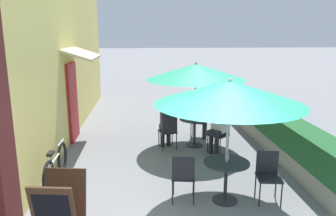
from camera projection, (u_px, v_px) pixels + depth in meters
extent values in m
cube|color=#E0CC6B|center=(69.00, 61.00, 9.18)|extent=(0.24, 11.46, 4.20)
cube|color=maroon|center=(73.00, 102.00, 8.88)|extent=(0.08, 0.96, 2.10)
cube|color=beige|center=(81.00, 53.00, 8.61)|extent=(0.78, 1.80, 0.30)
cube|color=gray|center=(250.00, 123.00, 9.91)|extent=(0.44, 10.46, 0.45)
cube|color=#235B2D|center=(251.00, 106.00, 9.79)|extent=(0.60, 9.93, 0.56)
cylinder|color=#28282D|center=(225.00, 200.00, 5.76)|extent=(0.44, 0.44, 0.02)
cylinder|color=#28282D|center=(226.00, 181.00, 5.68)|extent=(0.06, 0.06, 0.71)
cylinder|color=#28282D|center=(226.00, 162.00, 5.60)|extent=(0.79, 0.79, 0.02)
cylinder|color=#B7B7BC|center=(227.00, 145.00, 5.52)|extent=(0.04, 0.04, 2.08)
cone|color=#2DAD84|center=(229.00, 92.00, 5.32)|extent=(2.48, 2.48, 0.39)
sphere|color=#B7B7BC|center=(230.00, 80.00, 5.28)|extent=(0.07, 0.07, 0.07)
cube|color=#232328|center=(183.00, 176.00, 5.70)|extent=(0.45, 0.45, 0.04)
cube|color=#232328|center=(183.00, 169.00, 5.47)|extent=(0.38, 0.08, 0.42)
cylinder|color=#232328|center=(193.00, 183.00, 5.91)|extent=(0.02, 0.02, 0.45)
cylinder|color=#232328|center=(173.00, 183.00, 5.93)|extent=(0.02, 0.02, 0.45)
cylinder|color=#232328|center=(194.00, 193.00, 5.56)|extent=(0.02, 0.02, 0.45)
cylinder|color=#232328|center=(173.00, 192.00, 5.58)|extent=(0.02, 0.02, 0.45)
cube|color=#232328|center=(269.00, 178.00, 5.62)|extent=(0.45, 0.45, 0.04)
cube|color=#232328|center=(267.00, 162.00, 5.75)|extent=(0.38, 0.08, 0.42)
cylinder|color=#232328|center=(260.00, 195.00, 5.50)|extent=(0.02, 0.02, 0.45)
cylinder|color=#232328|center=(281.00, 195.00, 5.48)|extent=(0.02, 0.02, 0.45)
cylinder|color=#232328|center=(255.00, 185.00, 5.85)|extent=(0.02, 0.02, 0.45)
cylinder|color=#232328|center=(276.00, 185.00, 5.83)|extent=(0.02, 0.02, 0.45)
cylinder|color=white|center=(227.00, 157.00, 5.68)|extent=(0.07, 0.07, 0.09)
cylinder|color=#28282D|center=(194.00, 145.00, 8.57)|extent=(0.44, 0.44, 0.02)
cylinder|color=#28282D|center=(195.00, 132.00, 8.49)|extent=(0.06, 0.06, 0.71)
cylinder|color=#28282D|center=(195.00, 119.00, 8.41)|extent=(0.79, 0.79, 0.02)
cylinder|color=#B7B7BC|center=(195.00, 107.00, 8.33)|extent=(0.04, 0.04, 2.08)
cone|color=#2DAD84|center=(196.00, 72.00, 8.13)|extent=(2.48, 2.48, 0.39)
sphere|color=#B7B7BC|center=(196.00, 63.00, 8.09)|extent=(0.07, 0.07, 0.07)
cube|color=#232328|center=(168.00, 131.00, 8.26)|extent=(0.48, 0.48, 0.04)
cube|color=#232328|center=(170.00, 125.00, 8.04)|extent=(0.38, 0.11, 0.42)
cylinder|color=#232328|center=(172.00, 137.00, 8.53)|extent=(0.02, 0.02, 0.45)
cylinder|color=#232328|center=(159.00, 138.00, 8.42)|extent=(0.02, 0.02, 0.45)
cylinder|color=#232328|center=(177.00, 141.00, 8.19)|extent=(0.02, 0.02, 0.45)
cylinder|color=#232328|center=(163.00, 143.00, 8.09)|extent=(0.02, 0.02, 0.45)
cylinder|color=#23232D|center=(168.00, 137.00, 8.49)|extent=(0.11, 0.11, 0.47)
cylinder|color=#23232D|center=(163.00, 138.00, 8.45)|extent=(0.11, 0.11, 0.47)
cube|color=#23232D|center=(167.00, 127.00, 8.32)|extent=(0.37, 0.42, 0.12)
cube|color=#282D38|center=(168.00, 119.00, 8.16)|extent=(0.38, 0.29, 0.50)
sphere|color=tan|center=(168.00, 104.00, 8.10)|extent=(0.20, 0.20, 0.20)
cube|color=#232328|center=(218.00, 135.00, 7.98)|extent=(0.57, 0.57, 0.04)
cube|color=#232328|center=(223.00, 125.00, 8.07)|extent=(0.28, 0.30, 0.42)
cylinder|color=#232328|center=(208.00, 144.00, 8.02)|extent=(0.02, 0.02, 0.45)
cylinder|color=#232328|center=(220.00, 147.00, 7.78)|extent=(0.02, 0.02, 0.45)
cylinder|color=#232328|center=(216.00, 140.00, 8.28)|extent=(0.02, 0.02, 0.45)
cylinder|color=#232328|center=(228.00, 143.00, 8.04)|extent=(0.02, 0.02, 0.45)
cylinder|color=#23232D|center=(211.00, 144.00, 7.95)|extent=(0.11, 0.11, 0.47)
cylinder|color=#23232D|center=(217.00, 146.00, 7.85)|extent=(0.11, 0.11, 0.47)
cube|color=#23232D|center=(216.00, 133.00, 7.90)|extent=(0.47, 0.46, 0.12)
cube|color=white|center=(219.00, 122.00, 7.92)|extent=(0.39, 0.40, 0.50)
sphere|color=brown|center=(219.00, 107.00, 7.82)|extent=(0.20, 0.20, 0.20)
cube|color=#232328|center=(198.00, 122.00, 9.16)|extent=(0.50, 0.50, 0.04)
cube|color=#232328|center=(192.00, 114.00, 9.16)|extent=(0.14, 0.37, 0.42)
cylinder|color=#232328|center=(204.00, 132.00, 9.01)|extent=(0.02, 0.02, 0.45)
cylinder|color=#232328|center=(205.00, 128.00, 9.35)|extent=(0.02, 0.02, 0.45)
cylinder|color=#232328|center=(191.00, 131.00, 9.08)|extent=(0.02, 0.02, 0.45)
cylinder|color=#232328|center=(193.00, 127.00, 9.43)|extent=(0.02, 0.02, 0.45)
cylinder|color=#23232D|center=(204.00, 130.00, 9.10)|extent=(0.11, 0.11, 0.47)
cylinder|color=#23232D|center=(205.00, 129.00, 9.25)|extent=(0.11, 0.11, 0.47)
cube|color=#23232D|center=(202.00, 119.00, 9.13)|extent=(0.43, 0.39, 0.12)
cube|color=#AD424C|center=(198.00, 110.00, 9.09)|extent=(0.31, 0.39, 0.50)
sphere|color=#A87556|center=(199.00, 97.00, 9.01)|extent=(0.20, 0.20, 0.20)
cylinder|color=white|center=(201.00, 117.00, 8.35)|extent=(0.07, 0.07, 0.09)
torus|color=black|center=(62.00, 157.00, 6.87)|extent=(0.06, 0.65, 0.65)
torus|color=black|center=(49.00, 178.00, 5.88)|extent=(0.06, 0.65, 0.65)
cylinder|color=silver|center=(55.00, 159.00, 6.34)|extent=(0.04, 0.80, 0.04)
cylinder|color=silver|center=(54.00, 170.00, 6.20)|extent=(0.04, 0.58, 0.39)
cylinder|color=silver|center=(51.00, 159.00, 6.04)|extent=(0.04, 0.04, 0.23)
cube|color=black|center=(50.00, 153.00, 6.02)|extent=(0.10, 0.22, 0.05)
cylinder|color=silver|center=(61.00, 143.00, 6.76)|extent=(0.03, 0.46, 0.03)
cube|color=#422819|center=(66.00, 204.00, 4.66)|extent=(0.61, 0.31, 1.00)
cube|color=black|center=(66.00, 202.00, 4.67)|extent=(0.50, 0.22, 0.76)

